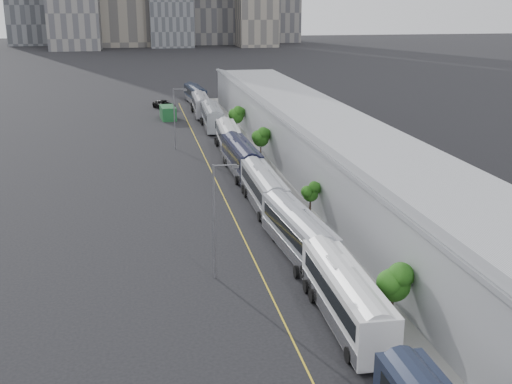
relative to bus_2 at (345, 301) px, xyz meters
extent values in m
cube|color=gray|center=(6.45, 20.00, -1.60)|extent=(10.00, 170.00, 0.12)
cube|color=gold|center=(-4.05, 20.00, -1.65)|extent=(0.12, 160.00, 0.02)
cube|color=gray|center=(10.45, 20.00, 1.74)|extent=(12.00, 160.00, 6.80)
cube|color=gray|center=(10.45, 20.00, 4.19)|extent=(12.45, 160.40, 2.57)
cube|color=gray|center=(4.55, 20.00, 5.34)|extent=(0.30, 160.00, 0.40)
cube|color=white|center=(0.00, 0.03, 0.33)|extent=(2.90, 13.49, 3.26)
cube|color=black|center=(0.00, -0.18, 0.92)|extent=(2.93, 11.87, 1.11)
cube|color=silver|center=(0.00, 0.03, -0.71)|extent=(2.93, 13.22, 1.04)
cube|color=white|center=(0.00, 1.58, 2.12)|extent=(1.38, 2.30, 0.31)
cube|color=gray|center=(-0.08, 12.68, 0.34)|extent=(3.68, 13.63, 3.26)
cube|color=black|center=(-0.08, 12.47, 0.92)|extent=(3.62, 12.03, 1.11)
cube|color=silver|center=(-0.08, 12.68, -0.71)|extent=(3.70, 13.37, 1.04)
cube|color=gray|center=(-0.08, 14.24, 2.12)|extent=(1.51, 2.37, 0.31)
cube|color=#9FA3A9|center=(-0.32, 26.54, 0.32)|extent=(2.70, 13.40, 3.25)
cube|color=black|center=(-0.32, 26.33, 0.91)|extent=(2.76, 11.79, 1.10)
cube|color=silver|center=(-0.32, 26.54, -0.71)|extent=(2.74, 13.13, 1.04)
cube|color=#9FA3A9|center=(-0.32, 28.08, 2.10)|extent=(1.34, 2.27, 0.31)
cube|color=black|center=(-0.41, 40.36, 0.42)|extent=(3.11, 14.08, 3.40)
cube|color=black|center=(-0.41, 40.15, 1.03)|extent=(3.13, 12.40, 1.16)
cube|color=silver|center=(-0.41, 40.36, -0.67)|extent=(3.14, 13.80, 1.09)
cube|color=black|center=(-0.41, 41.98, 2.28)|extent=(1.45, 2.40, 0.32)
cube|color=silver|center=(-0.12, 53.03, 0.32)|extent=(3.30, 13.46, 3.23)
cube|color=black|center=(-0.12, 52.82, 0.90)|extent=(3.29, 11.86, 1.10)
cube|color=silver|center=(-0.12, 53.03, -0.72)|extent=(3.33, 13.19, 1.03)
cube|color=silver|center=(-0.12, 54.57, 2.09)|extent=(1.44, 2.32, 0.31)
cube|color=gray|center=(-0.43, 70.58, 0.40)|extent=(3.28, 14.01, 3.37)
cube|color=black|center=(-0.43, 70.36, 1.01)|extent=(3.28, 12.34, 1.15)
cube|color=silver|center=(-0.43, 70.58, -0.68)|extent=(3.31, 13.73, 1.08)
cube|color=gray|center=(-0.43, 72.18, 2.25)|extent=(1.47, 2.40, 0.32)
cube|color=#94949C|center=(-0.89, 84.50, 0.34)|extent=(3.16, 13.57, 3.27)
cube|color=black|center=(-0.89, 84.29, 0.93)|extent=(3.16, 11.95, 1.11)
cube|color=silver|center=(-0.89, 84.50, -0.71)|extent=(3.19, 13.30, 1.05)
cube|color=#94949C|center=(-0.89, 86.06, 2.13)|extent=(1.43, 2.33, 0.31)
cube|color=black|center=(-0.58, 98.83, 0.32)|extent=(3.66, 13.50, 3.23)
cube|color=black|center=(-0.58, 98.63, 0.90)|extent=(3.60, 11.91, 1.10)
cube|color=silver|center=(-0.58, 98.83, -0.72)|extent=(3.68, 13.24, 1.03)
cube|color=black|center=(-0.58, 100.37, 2.09)|extent=(1.50, 2.35, 0.31)
cylinder|color=black|center=(3.11, -0.63, -0.10)|extent=(0.18, 0.18, 3.12)
sphere|color=#196016|center=(3.11, -0.63, 1.54)|extent=(2.28, 2.28, 2.28)
cylinder|color=black|center=(3.47, 21.57, -0.24)|extent=(0.18, 0.18, 2.83)
sphere|color=#196016|center=(3.47, 21.57, 1.17)|extent=(1.57, 1.57, 1.57)
cylinder|color=black|center=(3.14, 45.60, 0.12)|extent=(0.18, 0.18, 3.57)
sphere|color=#196016|center=(3.14, 45.60, 1.94)|extent=(2.22, 2.22, 2.22)
cylinder|color=black|center=(3.03, 65.80, -0.09)|extent=(0.18, 0.18, 3.14)
sphere|color=#196016|center=(3.03, 65.80, 1.58)|extent=(2.44, 2.44, 2.44)
cylinder|color=#59595E|center=(-7.75, 9.00, 2.98)|extent=(0.18, 0.18, 9.28)
cylinder|color=#59595E|center=(-6.85, 9.00, 7.52)|extent=(1.80, 0.14, 0.14)
cube|color=#59595E|center=(-6.05, 9.00, 7.37)|extent=(0.50, 0.22, 0.18)
cylinder|color=#59595E|center=(-7.71, 55.92, 2.80)|extent=(0.18, 0.18, 8.91)
cylinder|color=#59595E|center=(-6.81, 55.92, 7.15)|extent=(1.80, 0.14, 0.14)
cube|color=#59595E|center=(-6.01, 55.92, 7.00)|extent=(0.50, 0.22, 0.18)
cube|color=#164923|center=(-7.37, 81.04, -0.45)|extent=(2.87, 5.79, 2.42)
imported|color=black|center=(-7.43, 93.30, -0.80)|extent=(4.98, 6.78, 1.71)
camera|label=1|loc=(-13.28, -37.55, 19.47)|focal=45.00mm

